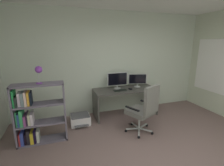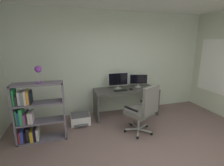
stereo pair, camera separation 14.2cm
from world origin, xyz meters
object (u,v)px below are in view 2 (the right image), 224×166
Objects in this scene: desk_lamp at (38,70)px; computer_mouse at (131,89)px; keyboard at (120,90)px; printer at (80,119)px; desk at (126,96)px; monitor_main at (118,80)px; office_chair at (143,109)px; bookshelf at (34,115)px; monitor_secondary at (138,80)px.

computer_mouse is at bearing 14.64° from desk_lamp.
printer is at bearing 178.45° from keyboard.
desk is 0.48m from monitor_main.
office_chair is (0.01, -1.02, 0.03)m from desk.
bookshelf is (-1.99, -0.76, -0.43)m from monitor_main.
monitor_secondary reaches higher than desk.
office_chair is (0.20, -0.91, -0.16)m from keyboard.
computer_mouse is 2.29m from desk_lamp.
keyboard is 2.07m from bookshelf.
computer_mouse is at bearing -42.15° from desk.
office_chair is 2.22m from bookshelf.
bookshelf reaches higher than desk.
office_chair reaches higher than keyboard.
printer is at bearing 145.58° from office_chair.
printer is at bearing -170.87° from monitor_secondary.
desk_lamp is (-2.02, 0.37, 0.85)m from office_chair.
office_chair reaches higher than desk.
desk_lamp is (0.17, 0.00, 0.88)m from bookshelf.
monitor_main is at bearing 20.76° from bookshelf.
monitor_secondary is 1.87m from printer.
printer is at bearing -172.94° from desk.
bookshelf is at bearing -179.98° from desk_lamp.
office_chair is 3.35× the size of desk_lamp.
printer is (-1.66, -0.27, -0.83)m from monitor_secondary.
bookshelf is at bearing -159.24° from monitor_main.
desk_lamp is at bearing -157.48° from monitor_main.
desk is 1.33m from printer.
monitor_secondary is 1.03× the size of printer.
office_chair is (0.20, -1.13, -0.40)m from monitor_main.
monitor_main reaches higher than monitor_secondary.
monitor_main is at bearing 84.15° from keyboard.
keyboard is 0.70× the size of printer.
desk_lamp is at bearing -162.65° from monitor_secondary.
computer_mouse reaches higher than desk.
keyboard is at bearing -151.45° from desk.
desk_lamp is (-2.11, -0.55, 0.69)m from computer_mouse.
bookshelf reaches higher than office_chair.
office_chair is (-0.40, -1.13, -0.36)m from monitor_secondary.
computer_mouse is at bearing 2.66° from printer.
bookshelf is at bearing -169.03° from keyboard.
desk is 16.82× the size of computer_mouse.
monitor_main reaches higher than printer.
monitor_secondary is at bearing 0.01° from monitor_main.
monitor_main is at bearing 14.09° from printer.
printer is at bearing -178.13° from computer_mouse.
computer_mouse is at bearing -146.26° from monitor_secondary.
monitor_secondary is at bearing 17.35° from desk_lamp.
monitor_main is at bearing 99.89° from office_chair.
keyboard reaches higher than printer.
bookshelf is at bearing -167.20° from computer_mouse.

